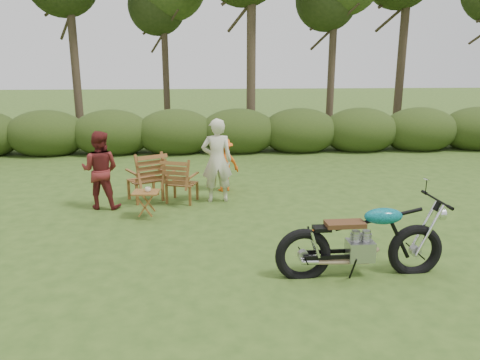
{
  "coord_description": "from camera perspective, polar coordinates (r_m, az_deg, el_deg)",
  "views": [
    {
      "loc": [
        -0.96,
        -5.86,
        2.96
      ],
      "look_at": [
        -0.42,
        1.94,
        0.9
      ],
      "focal_mm": 35.0,
      "sensor_mm": 36.0,
      "label": 1
    }
  ],
  "objects": [
    {
      "name": "ground",
      "position": [
        6.63,
        4.89,
        -11.81
      ],
      "size": [
        80.0,
        80.0,
        0.0
      ],
      "primitive_type": "plane",
      "color": "#2F4918",
      "rests_on": "ground"
    },
    {
      "name": "tree_line",
      "position": [
        15.69,
        1.48,
        17.85
      ],
      "size": [
        22.52,
        11.62,
        8.14
      ],
      "color": "#392F1F",
      "rests_on": "ground"
    },
    {
      "name": "motorcycle",
      "position": [
        6.92,
        14.21,
        -11.07
      ],
      "size": [
        2.27,
        0.92,
        1.28
      ],
      "primitive_type": null,
      "rotation": [
        0.0,
        0.0,
        0.03
      ],
      "color": "#0EAAB6",
      "rests_on": "ground"
    },
    {
      "name": "lawn_chair_right",
      "position": [
        9.97,
        -7.03,
        -2.62
      ],
      "size": [
        0.83,
        0.83,
        0.95
      ],
      "primitive_type": null,
      "rotation": [
        0.0,
        0.0,
        2.81
      ],
      "color": "brown",
      "rests_on": "ground"
    },
    {
      "name": "lawn_chair_left",
      "position": [
        10.21,
        -11.37,
        -2.39
      ],
      "size": [
        0.98,
        0.98,
        1.05
      ],
      "primitive_type": null,
      "rotation": [
        0.0,
        0.0,
        3.66
      ],
      "color": "brown",
      "rests_on": "ground"
    },
    {
      "name": "side_table",
      "position": [
        9.03,
        -11.33,
        -2.96
      ],
      "size": [
        0.53,
        0.45,
        0.52
      ],
      "primitive_type": null,
      "rotation": [
        0.0,
        0.0,
        -0.07
      ],
      "color": "brown",
      "rests_on": "ground"
    },
    {
      "name": "cup",
      "position": [
        8.92,
        -11.17,
        -1.15
      ],
      "size": [
        0.14,
        0.14,
        0.09
      ],
      "primitive_type": "imported",
      "rotation": [
        0.0,
        0.0,
        -0.4
      ],
      "color": "beige",
      "rests_on": "side_table"
    },
    {
      "name": "adult_a",
      "position": [
        9.95,
        -2.78,
        -2.57
      ],
      "size": [
        0.68,
        0.49,
        1.76
      ],
      "primitive_type": "imported",
      "rotation": [
        0.0,
        0.0,
        3.25
      ],
      "color": "beige",
      "rests_on": "ground"
    },
    {
      "name": "adult_b",
      "position": [
        9.92,
        -16.35,
        -3.23
      ],
      "size": [
        0.83,
        0.69,
        1.57
      ],
      "primitive_type": "imported",
      "rotation": [
        0.0,
        0.0,
        3.01
      ],
      "color": "maroon",
      "rests_on": "ground"
    },
    {
      "name": "child",
      "position": [
        10.73,
        -2.0,
        -1.26
      ],
      "size": [
        0.9,
        0.75,
        1.22
      ],
      "primitive_type": "imported",
      "rotation": [
        0.0,
        0.0,
        3.59
      ],
      "color": "#EB5C16",
      "rests_on": "ground"
    }
  ]
}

